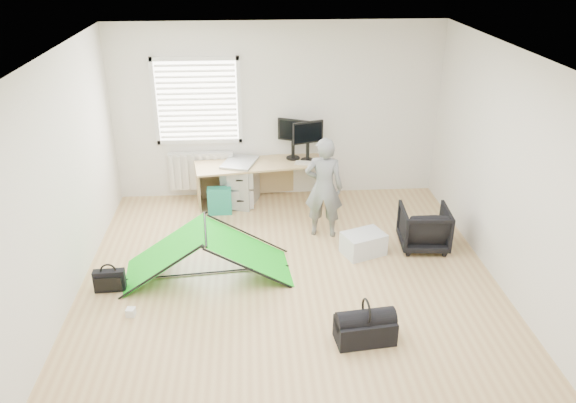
{
  "coord_description": "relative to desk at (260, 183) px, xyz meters",
  "views": [
    {
      "loc": [
        -0.41,
        -5.56,
        3.79
      ],
      "look_at": [
        0.0,
        0.4,
        0.95
      ],
      "focal_mm": 35.0,
      "sensor_mm": 36.0,
      "label": 1
    }
  ],
  "objects": [
    {
      "name": "laptop_bag",
      "position": [
        -1.83,
        -2.29,
        -0.2
      ],
      "size": [
        0.36,
        0.12,
        0.27
      ],
      "primitive_type": "cube",
      "rotation": [
        0.0,
        0.0,
        0.05
      ],
      "color": "black",
      "rests_on": "ground"
    },
    {
      "name": "kite",
      "position": [
        -0.7,
        -2.01,
        -0.02
      ],
      "size": [
        2.09,
        1.06,
        0.63
      ],
      "primitive_type": null,
      "rotation": [
        0.0,
        0.0,
        0.09
      ],
      "color": "#13D01A",
      "rests_on": "ground"
    },
    {
      "name": "ground",
      "position": [
        0.29,
        -2.39,
        -0.33
      ],
      "size": [
        5.5,
        5.5,
        0.0
      ],
      "primitive_type": "plane",
      "color": "tan",
      "rests_on": "ground"
    },
    {
      "name": "person",
      "position": [
        0.84,
        -1.09,
        0.38
      ],
      "size": [
        0.58,
        0.44,
        1.42
      ],
      "primitive_type": "imported",
      "rotation": [
        0.0,
        0.0,
        2.93
      ],
      "color": "slate",
      "rests_on": "ground"
    },
    {
      "name": "duffel_bag",
      "position": [
        0.98,
        -3.4,
        -0.2
      ],
      "size": [
        0.63,
        0.37,
        0.26
      ],
      "primitive_type": "cube",
      "rotation": [
        0.0,
        0.0,
        0.11
      ],
      "color": "black",
      "rests_on": "ground"
    },
    {
      "name": "tote_bag",
      "position": [
        -0.62,
        -0.34,
        -0.12
      ],
      "size": [
        0.35,
        0.16,
        0.42
      ],
      "primitive_type": "cube",
      "rotation": [
        0.0,
        0.0,
        0.02
      ],
      "color": "#1E8E6F",
      "rests_on": "ground"
    },
    {
      "name": "back_wall",
      "position": [
        0.29,
        0.36,
        1.02
      ],
      "size": [
        5.0,
        0.02,
        2.7
      ],
      "primitive_type": "cube",
      "color": "silver",
      "rests_on": "ground"
    },
    {
      "name": "monitor_right",
      "position": [
        0.73,
        0.04,
        0.56
      ],
      "size": [
        0.49,
        0.25,
        0.46
      ],
      "primitive_type": "cube",
      "rotation": [
        0.0,
        0.0,
        0.32
      ],
      "color": "black",
      "rests_on": "desk"
    },
    {
      "name": "desk",
      "position": [
        0.0,
        0.0,
        0.0
      ],
      "size": [
        2.01,
        0.9,
        0.66
      ],
      "primitive_type": "cube",
      "rotation": [
        0.0,
        0.0,
        0.15
      ],
      "color": "tan",
      "rests_on": "ground"
    },
    {
      "name": "window",
      "position": [
        -0.91,
        0.32,
        1.22
      ],
      "size": [
        1.2,
        0.06,
        1.2
      ],
      "primitive_type": "cube",
      "color": "silver",
      "rests_on": "back_wall"
    },
    {
      "name": "filing_cabinet",
      "position": [
        -0.31,
        0.01,
        0.02
      ],
      "size": [
        0.61,
        0.7,
        0.69
      ],
      "primitive_type": "cube",
      "rotation": [
        0.0,
        0.0,
        -0.31
      ],
      "color": "#A5A8AB",
      "rests_on": "ground"
    },
    {
      "name": "radiator",
      "position": [
        -0.91,
        0.28,
        0.12
      ],
      "size": [
        1.0,
        0.12,
        0.6
      ],
      "primitive_type": "cube",
      "color": "silver",
      "rests_on": "back_wall"
    },
    {
      "name": "storage_crate",
      "position": [
        1.3,
        -1.65,
        -0.19
      ],
      "size": [
        0.62,
        0.53,
        0.29
      ],
      "primitive_type": "cube",
      "rotation": [
        0.0,
        0.0,
        0.37
      ],
      "color": "silver",
      "rests_on": "ground"
    },
    {
      "name": "white_box",
      "position": [
        -1.5,
        -2.8,
        -0.28
      ],
      "size": [
        0.1,
        0.1,
        0.09
      ],
      "primitive_type": "cube",
      "rotation": [
        0.0,
        0.0,
        -0.14
      ],
      "color": "silver",
      "rests_on": "ground"
    },
    {
      "name": "monitor_left",
      "position": [
        0.52,
        0.16,
        0.56
      ],
      "size": [
        0.49,
        0.3,
        0.47
      ],
      "primitive_type": "cube",
      "rotation": [
        0.0,
        0.0,
        -0.43
      ],
      "color": "black",
      "rests_on": "desk"
    },
    {
      "name": "thermos",
      "position": [
        0.94,
        0.03,
        0.46
      ],
      "size": [
        0.07,
        0.07,
        0.26
      ],
      "primitive_type": "cylinder",
      "rotation": [
        0.0,
        0.0,
        0.0
      ],
      "color": "#BE6D6A",
      "rests_on": "desk"
    },
    {
      "name": "keyboard",
      "position": [
        0.75,
        -0.09,
        0.34
      ],
      "size": [
        0.47,
        0.25,
        0.02
      ],
      "primitive_type": "cube",
      "rotation": [
        0.0,
        0.0,
        -0.24
      ],
      "color": "beige",
      "rests_on": "desk"
    },
    {
      "name": "office_chair",
      "position": [
        2.13,
        -1.53,
        -0.04
      ],
      "size": [
        0.67,
        0.68,
        0.58
      ],
      "primitive_type": "imported",
      "rotation": [
        0.0,
        0.0,
        3.06
      ],
      "color": "black",
      "rests_on": "ground"
    }
  ]
}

